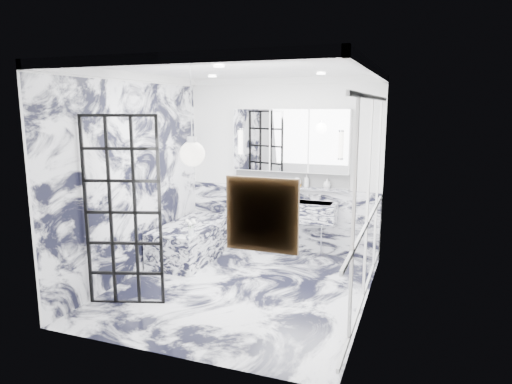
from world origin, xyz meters
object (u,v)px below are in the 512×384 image
at_px(trough_sink, 286,210).
at_px(bathtub, 194,240).
at_px(mirror_cabinet, 290,141).
at_px(crittall_door, 123,212).

relative_size(trough_sink, bathtub, 0.97).
bearing_deg(mirror_cabinet, trough_sink, -90.00).
bearing_deg(trough_sink, bathtub, -153.52).
bearing_deg(bathtub, mirror_cabinet, 32.06).
relative_size(crittall_door, trough_sink, 1.41).
relative_size(crittall_door, bathtub, 1.36).
bearing_deg(crittall_door, bathtub, 74.12).
relative_size(trough_sink, mirror_cabinet, 0.84).
height_order(mirror_cabinet, bathtub, mirror_cabinet).
relative_size(crittall_door, mirror_cabinet, 1.18).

